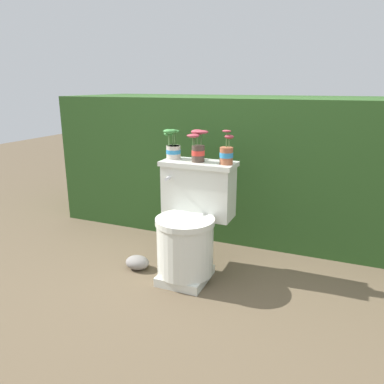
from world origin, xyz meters
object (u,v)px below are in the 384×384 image
at_px(potted_plant_left, 173,147).
at_px(garden_stone, 137,262).
at_px(toilet, 191,224).
at_px(potted_plant_middle, 226,153).
at_px(potted_plant_midleft, 198,146).

distance_m(potted_plant_left, garden_stone, 0.82).
bearing_deg(toilet, potted_plant_middle, 32.41).
distance_m(toilet, potted_plant_midleft, 0.50).
bearing_deg(toilet, potted_plant_left, 141.59).
height_order(potted_plant_midleft, potted_plant_middle, potted_plant_middle).
distance_m(potted_plant_midleft, potted_plant_middle, 0.20).
bearing_deg(potted_plant_left, garden_stone, -125.99).
height_order(toilet, garden_stone, toilet).
xyz_separation_m(potted_plant_left, potted_plant_midleft, (0.19, -0.03, 0.02)).
relative_size(potted_plant_left, potted_plant_middle, 0.95).
bearing_deg(toilet, potted_plant_midleft, 91.63).
distance_m(toilet, potted_plant_left, 0.52).
distance_m(toilet, potted_plant_middle, 0.50).
relative_size(potted_plant_midleft, garden_stone, 1.23).
xyz_separation_m(toilet, garden_stone, (-0.36, -0.08, -0.31)).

